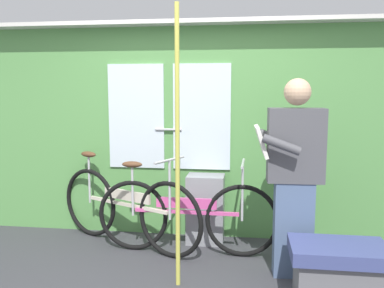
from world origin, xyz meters
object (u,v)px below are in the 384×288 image
at_px(trash_bin_by_wall, 206,209).
at_px(handrail_pole, 177,149).
at_px(passenger_reading_newspaper, 294,174).
at_px(bicycle_near_door, 127,208).
at_px(bench_seat_corner, 338,272).
at_px(bicycle_leaning_behind, 185,216).

distance_m(trash_bin_by_wall, handrail_pole, 1.23).
bearing_deg(passenger_reading_newspaper, bicycle_near_door, -18.14).
relative_size(passenger_reading_newspaper, bench_seat_corner, 2.37).
relative_size(bicycle_near_door, handrail_pole, 0.74).
distance_m(bicycle_leaning_behind, trash_bin_by_wall, 0.36).
height_order(bicycle_near_door, handrail_pole, handrail_pole).
distance_m(passenger_reading_newspaper, bench_seat_corner, 0.83).
height_order(bicycle_near_door, trash_bin_by_wall, bicycle_near_door).
relative_size(trash_bin_by_wall, handrail_pole, 0.32).
height_order(bicycle_leaning_behind, passenger_reading_newspaper, passenger_reading_newspaper).
xyz_separation_m(bicycle_near_door, bench_seat_corner, (1.86, -0.89, -0.15)).
relative_size(bicycle_leaning_behind, bench_seat_corner, 2.51).
bearing_deg(bicycle_near_door, bench_seat_corner, 0.04).
distance_m(bicycle_leaning_behind, passenger_reading_newspaper, 1.14).
relative_size(trash_bin_by_wall, bench_seat_corner, 1.00).
relative_size(bicycle_leaning_behind, trash_bin_by_wall, 2.50).
bearing_deg(bench_seat_corner, bicycle_near_door, 154.40).
relative_size(bicycle_near_door, trash_bin_by_wall, 2.33).
bearing_deg(bicycle_leaning_behind, bicycle_near_door, 171.06).
bearing_deg(bicycle_leaning_behind, trash_bin_by_wall, 64.53).
height_order(passenger_reading_newspaper, trash_bin_by_wall, passenger_reading_newspaper).
relative_size(bicycle_near_door, bench_seat_corner, 2.34).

